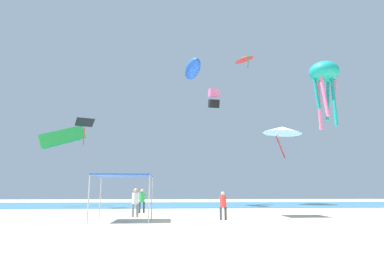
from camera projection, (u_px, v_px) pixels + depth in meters
ground at (199, 224)px, 16.61m from camera, size 110.00×110.00×0.10m
ocean_strip at (181, 205)px, 40.51m from camera, size 110.00×19.75×0.03m
canopy_tent at (124, 177)px, 18.10m from camera, size 3.12×2.97×2.51m
person_near_tent at (142, 199)px, 24.62m from camera, size 0.48×0.42×1.78m
person_leftmost at (135, 200)px, 20.47m from camera, size 0.46×0.43×1.80m
person_central at (223, 203)px, 18.53m from camera, size 0.42×0.38×1.58m
kite_delta_red at (244, 58)px, 46.95m from camera, size 3.51×3.49×2.66m
kite_box_pink at (214, 98)px, 42.78m from camera, size 1.39×1.61×2.89m
kite_parafoil_green at (63, 137)px, 36.93m from camera, size 4.45×3.75×3.32m
kite_octopus_teal at (324, 75)px, 24.86m from camera, size 2.45×2.45×5.21m
kite_inflatable_blue at (193, 69)px, 39.53m from camera, size 2.52×6.03×2.32m
kite_diamond_black at (85, 124)px, 33.03m from camera, size 2.27×2.23×2.65m
kite_delta_white at (282, 130)px, 41.77m from camera, size 5.59×5.55×4.09m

